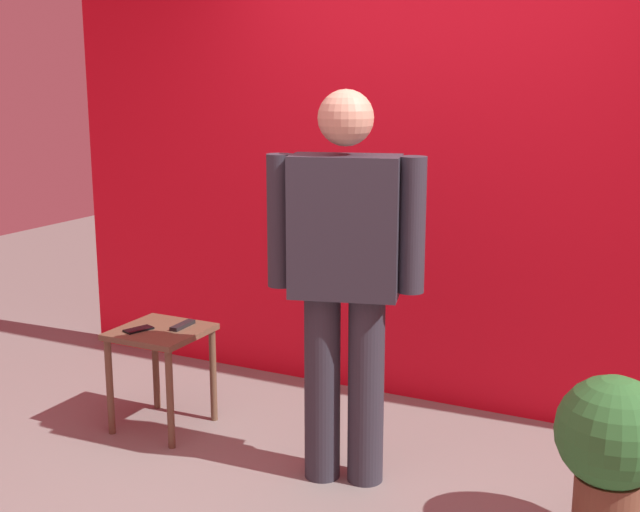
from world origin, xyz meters
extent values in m
cube|color=red|center=(0.00, 1.50, 1.68)|extent=(4.76, 0.12, 3.36)
cylinder|color=#2D2D38|center=(-0.15, 0.36, 0.43)|extent=(0.20, 0.20, 0.86)
cylinder|color=#2D2D38|center=(0.04, 0.42, 0.43)|extent=(0.20, 0.20, 0.86)
cube|color=#2D2D38|center=(-0.05, 0.39, 1.17)|extent=(0.51, 0.35, 0.61)
cube|color=silver|center=(-0.09, 0.51, 1.20)|extent=(0.13, 0.05, 0.51)
cube|color=#384C99|center=(-0.09, 0.52, 1.18)|extent=(0.05, 0.02, 0.46)
cylinder|color=#2D2D38|center=(-0.33, 0.31, 1.18)|extent=(0.14, 0.14, 0.58)
cylinder|color=#2D2D38|center=(0.22, 0.47, 1.18)|extent=(0.14, 0.14, 0.58)
sphere|color=tan|center=(-0.05, 0.39, 1.63)|extent=(0.24, 0.24, 0.24)
cube|color=brown|center=(-1.13, 0.48, 0.52)|extent=(0.44, 0.44, 0.03)
cylinder|color=brown|center=(-1.32, 0.30, 0.25)|extent=(0.04, 0.04, 0.50)
cylinder|color=brown|center=(-0.94, 0.30, 0.25)|extent=(0.04, 0.04, 0.50)
cylinder|color=brown|center=(-1.32, 0.67, 0.25)|extent=(0.04, 0.04, 0.50)
cylinder|color=brown|center=(-0.94, 0.67, 0.25)|extent=(0.04, 0.04, 0.50)
cube|color=black|center=(-1.22, 0.41, 0.54)|extent=(0.12, 0.16, 0.01)
cube|color=black|center=(-1.05, 0.56, 0.54)|extent=(0.05, 0.17, 0.02)
cylinder|color=brown|center=(1.09, 0.36, 0.14)|extent=(0.26, 0.26, 0.28)
sphere|color=#2D7233|center=(1.09, 0.36, 0.47)|extent=(0.44, 0.44, 0.44)
camera|label=1|loc=(1.41, -2.79, 1.81)|focal=46.76mm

